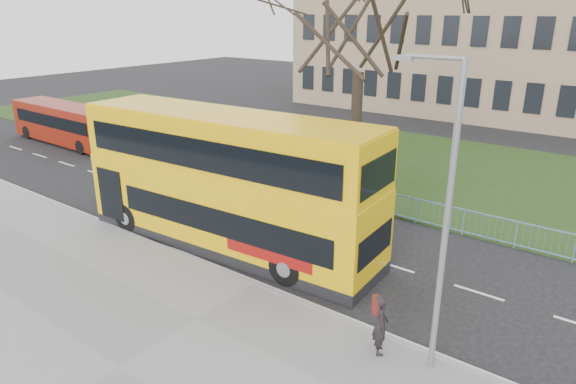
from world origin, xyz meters
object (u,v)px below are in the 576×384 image
object	(u,v)px
street_lamp	(443,212)
pedestrian	(381,325)
yellow_bus	(227,178)
red_bus	(67,123)

from	to	relation	value
street_lamp	pedestrian	bearing A→B (deg)	-170.30
yellow_bus	pedestrian	distance (m)	8.33
yellow_bus	red_bus	distance (m)	20.20
yellow_bus	red_bus	xyz separation A→B (m)	(-19.52, 5.04, -1.31)
yellow_bus	pedestrian	xyz separation A→B (m)	(7.74, -2.55, -1.75)
yellow_bus	red_bus	bearing A→B (deg)	162.15
pedestrian	street_lamp	size ratio (longest dim) A/B	0.22
pedestrian	street_lamp	world-z (taller)	street_lamp
red_bus	street_lamp	world-z (taller)	street_lamp
red_bus	pedestrian	distance (m)	28.29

